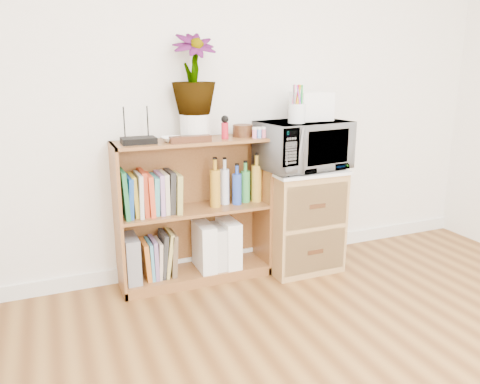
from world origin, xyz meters
TOP-DOWN VIEW (x-y plane):
  - skirting_board at (0.00, 2.24)m, footprint 4.00×0.02m
  - bookshelf at (-0.35, 2.10)m, footprint 1.00×0.30m
  - wicker_unit at (0.40, 2.02)m, footprint 0.50×0.45m
  - microwave at (0.40, 2.02)m, footprint 0.63×0.46m
  - pen_cup at (0.31, 1.95)m, footprint 0.11×0.11m
  - small_appliance at (0.48, 2.06)m, footprint 0.24×0.20m
  - router at (-0.69, 2.08)m, footprint 0.20×0.14m
  - white_bowl at (-0.49, 2.07)m, footprint 0.13×0.13m
  - plant_pot at (-0.32, 2.12)m, footprint 0.18×0.18m
  - potted_plant at (-0.32, 2.12)m, footprint 0.27×0.27m
  - trinket_box at (-0.39, 2.00)m, footprint 0.25×0.06m
  - kokeshi_doll at (-0.15, 2.06)m, footprint 0.05×0.05m
  - wooden_bowl at (-0.00, 2.11)m, footprint 0.13×0.13m
  - paint_jars at (0.07, 2.01)m, footprint 0.10×0.04m
  - file_box at (-0.78, 2.10)m, footprint 0.09×0.24m
  - magazine_holder_left at (-0.29, 2.09)m, footprint 0.10×0.25m
  - magazine_holder_mid at (-0.21, 2.09)m, footprint 0.09×0.23m
  - magazine_holder_right at (-0.11, 2.09)m, footprint 0.10×0.26m
  - cookbooks at (-0.63, 2.10)m, footprint 0.37×0.20m
  - liquor_bottles at (-0.02, 2.10)m, footprint 0.46×0.07m
  - lower_books at (-0.59, 2.10)m, footprint 0.22×0.19m

SIDE VIEW (x-z plane):
  - skirting_board at x=0.00m, z-range 0.00..0.10m
  - lower_books at x=-0.59m, z-range 0.06..0.35m
  - magazine_holder_mid at x=-0.21m, z-range 0.07..0.36m
  - file_box at x=-0.78m, z-range 0.07..0.36m
  - magazine_holder_left at x=-0.29m, z-range 0.07..0.39m
  - magazine_holder_right at x=-0.11m, z-range 0.07..0.39m
  - wicker_unit at x=0.40m, z-range 0.00..0.70m
  - bookshelf at x=-0.35m, z-range 0.00..0.95m
  - cookbooks at x=-0.63m, z-range 0.48..0.78m
  - liquor_bottles at x=-0.02m, z-range 0.49..0.81m
  - microwave at x=0.40m, z-range 0.72..1.04m
  - white_bowl at x=-0.49m, z-range 0.95..0.98m
  - router at x=-0.69m, z-range 0.95..0.99m
  - trinket_box at x=-0.39m, z-range 0.95..0.99m
  - paint_jars at x=0.07m, z-range 0.95..1.00m
  - wooden_bowl at x=0.00m, z-range 0.95..1.03m
  - kokeshi_doll at x=-0.15m, z-range 0.95..1.05m
  - plant_pot at x=-0.32m, z-range 0.95..1.11m
  - pen_cup at x=0.31m, z-range 1.04..1.16m
  - small_appliance at x=0.48m, z-range 1.04..1.23m
  - potted_plant at x=-0.32m, z-range 1.11..1.60m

